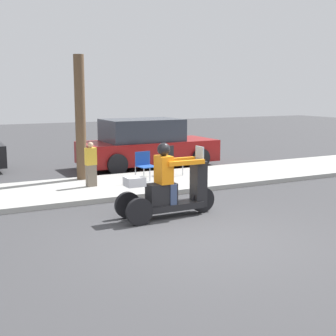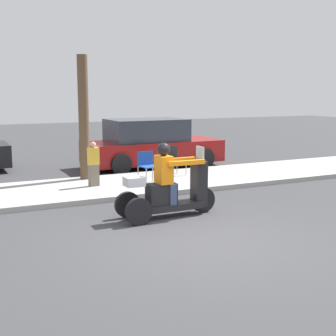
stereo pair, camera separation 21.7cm
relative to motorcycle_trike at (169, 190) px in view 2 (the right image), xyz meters
name	(u,v)px [view 2 (the right image)]	position (x,y,z in m)	size (l,w,h in m)	color
ground_plane	(198,239)	(-0.18, -1.53, -0.55)	(60.00, 60.00, 0.00)	#38383A
sidewalk_strip	(111,187)	(-0.18, 3.07, -0.49)	(28.00, 2.80, 0.12)	#9E9E99
motorcycle_trike	(169,190)	(0.00, 0.00, 0.00)	(2.09, 0.69, 1.51)	black
spectator_with_child	(94,165)	(-0.62, 3.07, 0.11)	(0.29, 0.19, 1.13)	#726656
folding_chair_curbside	(173,157)	(1.91, 3.64, 0.07)	(0.53, 0.53, 0.82)	#A5A8AD
folding_chair_set_back	(148,164)	(0.77, 2.85, 0.07)	(0.51, 0.51, 0.82)	#A5A8AD
parked_car_lot_far	(151,145)	(2.17, 5.86, 0.20)	(4.49, 2.07, 1.60)	maroon
tree_trunk	(84,118)	(-0.55, 4.13, 1.24)	(0.28, 0.28, 3.34)	brown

